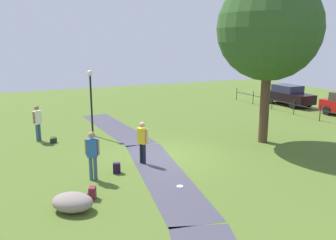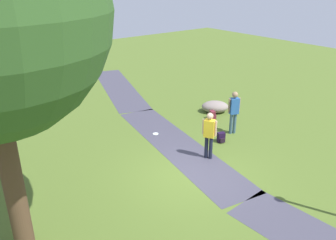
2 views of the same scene
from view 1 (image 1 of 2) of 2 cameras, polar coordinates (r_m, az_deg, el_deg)
name	(u,v)px [view 1 (image 1 of 2)]	position (r m, az deg, el deg)	size (l,w,h in m)	color
ground_plane	(167,156)	(15.79, -0.13, -5.68)	(48.00, 48.00, 0.00)	#4F6526
footpath_segment_near	(114,127)	(21.01, -8.55, -1.16)	(8.08, 2.12, 0.01)	#403E4D
footpath_segment_mid	(163,174)	(13.71, -0.86, -8.55)	(8.17, 3.02, 0.01)	#403E4D
large_shade_tree	(269,29)	(17.82, 15.80, 13.79)	(4.89, 4.89, 7.93)	#4E3725
lamp_post	(91,96)	(18.95, -12.16, 3.79)	(0.28, 0.28, 3.46)	black
lawn_boulder	(73,202)	(11.22, -14.95, -12.52)	(1.50, 1.56, 0.54)	gray
woman_with_handbag	(37,120)	(18.87, -20.06, -0.07)	(0.41, 0.43, 1.81)	#35586E
man_near_boulder	(143,140)	(14.55, -4.08, -3.12)	(0.46, 0.39, 1.74)	black
passerby_on_path	(92,152)	(13.10, -11.94, -4.98)	(0.36, 0.49, 1.80)	#395566
handbag_on_grass	(53,140)	(18.49, -17.77, -3.10)	(0.36, 0.36, 0.31)	black
backpack_by_boulder	(92,193)	(11.87, -11.98, -11.32)	(0.34, 0.33, 0.40)	maroon
spare_backpack_on_lawn	(117,168)	(13.87, -8.16, -7.60)	(0.32, 0.33, 0.40)	black
frisbee_on_grass	(180,186)	(12.60, 1.91, -10.50)	(0.23, 0.23, 0.02)	white
parked_wagon_silver	(289,95)	(29.22, 18.65, 3.79)	(3.97, 1.80, 1.56)	black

